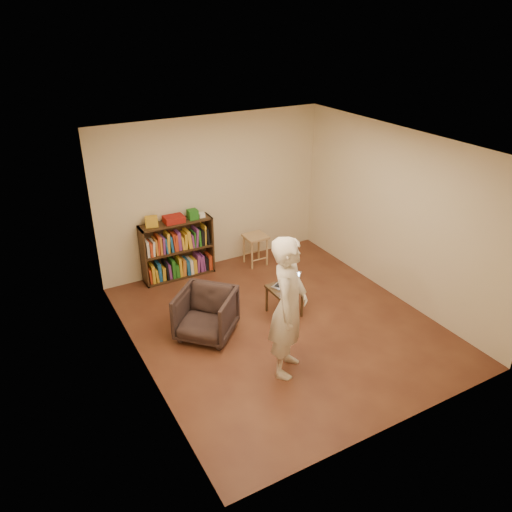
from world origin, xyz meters
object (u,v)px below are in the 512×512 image
stool (255,241)px  armchair (206,314)px  side_table (284,292)px  person (289,307)px  laptop (287,283)px  bookshelf (178,252)px

stool → armchair: size_ratio=0.73×
side_table → person: bearing=-120.4°
armchair → side_table: 1.23m
stool → person: person is taller
stool → armchair: 2.27m
stool → person: 2.96m
armchair → laptop: size_ratio=1.70×
side_table → person: 1.38m
stool → person: size_ratio=0.30×
armchair → side_table: bearing=42.8°
armchair → laptop: (1.28, -0.04, 0.16)m
bookshelf → side_table: bearing=-63.4°
bookshelf → armchair: bookshelf is taller
bookshelf → armchair: 1.83m
side_table → bookshelf: bearing=116.6°
laptop → person: bearing=-59.3°
stool → armchair: bearing=-136.4°
laptop → bookshelf: bearing=-179.3°
side_table → laptop: bearing=29.5°
stool → laptop: (-0.37, -1.60, 0.06)m
stool → side_table: size_ratio=1.23×
bookshelf → laptop: (0.99, -1.84, 0.06)m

